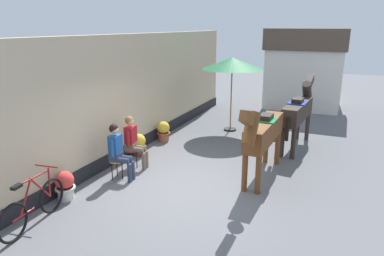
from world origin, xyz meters
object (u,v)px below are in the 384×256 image
(saddled_horse_far, at_px, (299,110))
(flower_planter_farthest, at_px, (164,131))
(flower_planter_inner_far, at_px, (139,144))
(leaning_bicycle, at_px, (34,206))
(flower_planter_nearest, at_px, (65,185))
(seated_visitor_far, at_px, (133,139))
(saddled_horse_near, at_px, (263,133))
(cafe_parasol, at_px, (232,64))
(seated_visitor_near, at_px, (118,149))

(saddled_horse_far, distance_m, flower_planter_farthest, 4.27)
(flower_planter_inner_far, distance_m, leaning_bicycle, 3.97)
(flower_planter_nearest, relative_size, flower_planter_inner_far, 1.00)
(seated_visitor_far, height_order, saddled_horse_near, saddled_horse_near)
(flower_planter_inner_far, bearing_deg, cafe_parasol, 64.75)
(seated_visitor_near, distance_m, flower_planter_nearest, 1.48)
(seated_visitor_near, relative_size, leaning_bicycle, 0.79)
(flower_planter_nearest, xyz_separation_m, flower_planter_inner_far, (0.02, 2.93, 0.00))
(seated_visitor_near, bearing_deg, flower_planter_farthest, 97.88)
(seated_visitor_far, relative_size, flower_planter_inner_far, 2.17)
(saddled_horse_near, bearing_deg, saddled_horse_far, 80.37)
(seated_visitor_near, xyz_separation_m, flower_planter_farthest, (-0.42, 3.06, -0.44))
(saddled_horse_near, xyz_separation_m, cafe_parasol, (-1.94, 3.64, 1.20))
(seated_visitor_near, xyz_separation_m, flower_planter_inner_far, (-0.44, 1.60, -0.44))
(flower_planter_nearest, height_order, cafe_parasol, cafe_parasol)
(seated_visitor_far, bearing_deg, seated_visitor_near, -84.14)
(leaning_bicycle, distance_m, cafe_parasol, 7.84)
(flower_planter_farthest, distance_m, cafe_parasol, 3.29)
(seated_visitor_far, bearing_deg, flower_planter_inner_far, 113.94)
(flower_planter_nearest, relative_size, flower_planter_farthest, 1.00)
(saddled_horse_far, height_order, flower_planter_farthest, saddled_horse_far)
(seated_visitor_far, xyz_separation_m, saddled_horse_near, (3.22, 0.67, 0.38))
(seated_visitor_far, xyz_separation_m, flower_planter_nearest, (-0.38, -2.11, -0.44))
(seated_visitor_far, distance_m, flower_planter_farthest, 2.36)
(seated_visitor_near, distance_m, flower_planter_inner_far, 1.72)
(flower_planter_inner_far, xyz_separation_m, cafe_parasol, (1.64, 3.49, 2.03))
(seated_visitor_near, bearing_deg, leaning_bicycle, -95.76)
(seated_visitor_far, relative_size, flower_planter_farthest, 2.17)
(cafe_parasol, bearing_deg, saddled_horse_far, -20.31)
(saddled_horse_near, height_order, cafe_parasol, cafe_parasol)
(seated_visitor_near, bearing_deg, cafe_parasol, 76.71)
(leaning_bicycle, bearing_deg, saddled_horse_far, 59.61)
(flower_planter_inner_far, bearing_deg, seated_visitor_near, -74.45)
(flower_planter_nearest, xyz_separation_m, flower_planter_farthest, (0.04, 4.40, 0.00))
(seated_visitor_near, relative_size, flower_planter_nearest, 2.17)
(flower_planter_inner_far, xyz_separation_m, flower_planter_farthest, (0.02, 1.47, 0.00))
(saddled_horse_far, height_order, flower_planter_inner_far, saddled_horse_far)
(seated_visitor_far, relative_size, saddled_horse_near, 0.46)
(cafe_parasol, bearing_deg, flower_planter_farthest, -128.80)
(saddled_horse_far, bearing_deg, seated_visitor_far, -137.19)
(saddled_horse_near, bearing_deg, flower_planter_farthest, 155.59)
(flower_planter_nearest, relative_size, cafe_parasol, 0.25)
(flower_planter_inner_far, distance_m, cafe_parasol, 4.36)
(seated_visitor_near, height_order, flower_planter_nearest, seated_visitor_near)
(flower_planter_nearest, bearing_deg, leaning_bicycle, -77.96)
(flower_planter_inner_far, height_order, cafe_parasol, cafe_parasol)
(saddled_horse_far, xyz_separation_m, cafe_parasol, (-2.41, 0.89, 1.20))
(saddled_horse_far, xyz_separation_m, flower_planter_farthest, (-4.03, -1.13, -0.82))
(seated_visitor_far, xyz_separation_m, flower_planter_inner_far, (-0.36, 0.82, -0.44))
(seated_visitor_near, relative_size, saddled_horse_near, 0.46)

